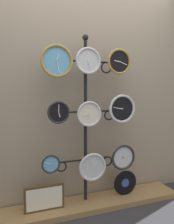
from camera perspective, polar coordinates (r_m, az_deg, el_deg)
name	(u,v)px	position (r m, az deg, el deg)	size (l,w,h in m)	color
shop_wall	(81,81)	(2.52, -1.65, 8.12)	(4.40, 0.04, 2.80)	gray
low_shelf	(87,204)	(2.64, 0.08, -22.94)	(2.20, 0.36, 0.06)	#9E7A4C
display_stand	(85,151)	(2.46, -0.40, -10.16)	(0.69, 0.40, 1.88)	black
clock_top_left	(57,61)	(2.20, -7.89, 13.06)	(0.33, 0.04, 0.33)	#60A8DB
clock_top_center	(88,61)	(2.31, 0.22, 13.23)	(0.28, 0.04, 0.28)	silver
clock_top_right	(119,62)	(2.44, 8.39, 12.89)	(0.28, 0.04, 0.28)	black
clock_middle_left	(58,112)	(2.20, -7.46, -0.10)	(0.23, 0.04, 0.23)	black
clock_middle_center	(89,114)	(2.31, 0.58, -0.51)	(0.27, 0.04, 0.27)	silver
clock_middle_right	(122,109)	(2.44, 9.14, 0.84)	(0.32, 0.04, 0.32)	black
clock_bottom_left	(51,164)	(2.32, -9.43, -13.26)	(0.19, 0.04, 0.19)	#60A8DB
clock_bottom_center	(92,167)	(2.42, 1.45, -14.16)	(0.31, 0.04, 0.31)	silver
clock_bottom_right	(123,157)	(2.55, 9.42, -11.61)	(0.29, 0.04, 0.29)	silver
vinyl_record	(125,183)	(2.74, 9.96, -17.76)	(0.29, 0.01, 0.29)	black
picture_frame	(44,198)	(2.44, -11.04, -21.24)	(0.41, 0.02, 0.27)	#4C381E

